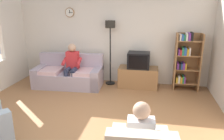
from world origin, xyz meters
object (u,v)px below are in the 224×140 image
at_px(person_on_couch, 72,64).
at_px(floor_lamp, 110,35).
at_px(tv, 139,60).
at_px(person_in_right_armchair, 140,135).
at_px(tv_stand, 138,77).
at_px(couch, 69,75).
at_px(bookshelf, 186,60).

bearing_deg(person_on_couch, floor_lamp, 27.25).
distance_m(tv, person_in_right_armchair, 3.40).
distance_m(tv_stand, floor_lamp, 1.43).
height_order(tv, person_in_right_armchair, person_in_right_armchair).
bearing_deg(floor_lamp, person_on_couch, -152.75).
relative_size(floor_lamp, person_in_right_armchair, 1.65).
xyz_separation_m(couch, bookshelf, (3.23, 0.37, 0.52)).
distance_m(tv_stand, person_on_couch, 1.91).
bearing_deg(floor_lamp, person_in_right_armchair, -72.60).
bearing_deg(tv_stand, person_on_couch, -167.27).
bearing_deg(floor_lamp, bookshelf, -0.85).
bearing_deg(couch, tv, 7.99).
relative_size(tv, bookshelf, 0.38).
xyz_separation_m(couch, person_in_right_armchair, (2.24, -3.11, 0.29)).
bearing_deg(couch, person_on_couch, -36.24).
bearing_deg(bookshelf, person_on_couch, -171.17).
height_order(tv, floor_lamp, floor_lamp).
relative_size(couch, bookshelf, 1.23).
xyz_separation_m(couch, floor_lamp, (1.14, 0.40, 1.14)).
relative_size(tv_stand, person_on_couch, 0.89).
bearing_deg(person_in_right_armchair, person_on_couch, 124.87).
bearing_deg(couch, floor_lamp, 19.33).
relative_size(tv, floor_lamp, 0.32).
bearing_deg(bookshelf, person_in_right_armchair, -105.90).
bearing_deg(tv, tv_stand, 90.00).
distance_m(couch, person_on_couch, 0.43).
relative_size(person_on_couch, person_in_right_armchair, 1.11).
distance_m(floor_lamp, person_in_right_armchair, 3.77).
bearing_deg(tv, person_in_right_armchair, -85.42).
bearing_deg(person_on_couch, tv, 12.00).
bearing_deg(tv_stand, person_in_right_armchair, -85.45).
bearing_deg(person_on_couch, tv_stand, 12.73).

